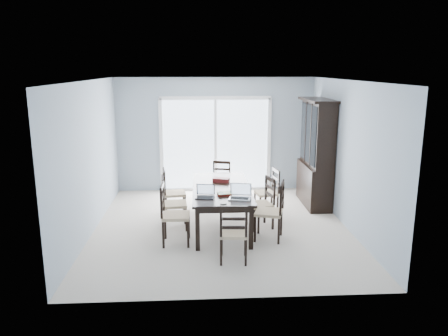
{
  "coord_description": "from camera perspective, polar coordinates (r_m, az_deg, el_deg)",
  "views": [
    {
      "loc": [
        -0.38,
        -7.42,
        2.82
      ],
      "look_at": [
        0.05,
        0.0,
        1.09
      ],
      "focal_mm": 35.0,
      "sensor_mm": 36.0,
      "label": 1
    }
  ],
  "objects": [
    {
      "name": "hot_tub",
      "position": [
        11.22,
        -4.19,
        1.05
      ],
      "size": [
        1.94,
        1.74,
        0.98
      ],
      "rotation": [
        0.0,
        0.0,
        -0.03
      ],
      "color": "brown",
      "rests_on": "balcony"
    },
    {
      "name": "game_box",
      "position": [
        8.04,
        -0.38,
        -1.58
      ],
      "size": [
        0.33,
        0.23,
        0.07
      ],
      "primitive_type": "cube",
      "rotation": [
        0.0,
        0.0,
        -0.31
      ],
      "color": "#521016",
      "rests_on": "dining_table"
    },
    {
      "name": "chair_left_near",
      "position": [
        7.1,
        -7.11,
        -5.14
      ],
      "size": [
        0.45,
        0.44,
        1.16
      ],
      "rotation": [
        0.0,
        0.0,
        -1.58
      ],
      "color": "black",
      "rests_on": "floor"
    },
    {
      "name": "wall_right",
      "position": [
        8.02,
        15.88,
        1.64
      ],
      "size": [
        0.02,
        5.0,
        2.6
      ],
      "primitive_type": "cube",
      "color": "#8F9DAA",
      "rests_on": "floor"
    },
    {
      "name": "china_hutch",
      "position": [
        9.17,
        11.93,
        1.79
      ],
      "size": [
        0.5,
        1.38,
        2.2
      ],
      "color": "black",
      "rests_on": "floor"
    },
    {
      "name": "sliding_door",
      "position": [
        10.06,
        -1.12,
        3.14
      ],
      "size": [
        2.52,
        0.05,
        2.18
      ],
      "color": "silver",
      "rests_on": "floor"
    },
    {
      "name": "laptop_silver",
      "position": [
        7.01,
        2.07,
        -3.62
      ],
      "size": [
        0.39,
        0.31,
        0.24
      ],
      "rotation": [
        0.0,
        0.0,
        -0.22
      ],
      "color": "silver",
      "rests_on": "dining_table"
    },
    {
      "name": "chair_end_near",
      "position": [
        6.37,
        1.26,
        -7.75
      ],
      "size": [
        0.43,
        0.44,
        1.06
      ],
      "rotation": [
        0.0,
        0.0,
        -0.08
      ],
      "color": "black",
      "rests_on": "floor"
    },
    {
      "name": "floor",
      "position": [
        7.95,
        -0.38,
        -7.71
      ],
      "size": [
        5.0,
        5.0,
        0.0
      ],
      "primitive_type": "plane",
      "color": "beige",
      "rests_on": "ground"
    },
    {
      "name": "laptop_dark",
      "position": [
        7.08,
        -2.53,
        -3.53
      ],
      "size": [
        0.33,
        0.25,
        0.21
      ],
      "rotation": [
        0.0,
        0.0,
        -0.14
      ],
      "color": "black",
      "rests_on": "dining_table"
    },
    {
      "name": "balcony",
      "position": [
        11.3,
        -1.3,
        -1.65
      ],
      "size": [
        4.5,
        2.0,
        0.1
      ],
      "primitive_type": "cube",
      "color": "gray",
      "rests_on": "ground"
    },
    {
      "name": "chair_right_near",
      "position": [
        7.26,
        6.66,
        -4.77
      ],
      "size": [
        0.55,
        0.54,
        1.15
      ],
      "rotation": [
        0.0,
        0.0,
        1.28
      ],
      "color": "black",
      "rests_on": "floor"
    },
    {
      "name": "chair_right_far",
      "position": [
        8.55,
        6.12,
        -2.43
      ],
      "size": [
        0.46,
        0.45,
        1.03
      ],
      "rotation": [
        0.0,
        0.0,
        1.74
      ],
      "color": "black",
      "rests_on": "floor"
    },
    {
      "name": "chair_left_mid",
      "position": [
        7.76,
        -7.17,
        -3.8
      ],
      "size": [
        0.46,
        0.45,
        1.1
      ],
      "rotation": [
        0.0,
        0.0,
        -1.48
      ],
      "color": "black",
      "rests_on": "floor"
    },
    {
      "name": "back_wall",
      "position": [
        10.05,
        -1.13,
        4.36
      ],
      "size": [
        4.5,
        0.02,
        2.6
      ],
      "primitive_type": "cube",
      "color": "#8F9DAA",
      "rests_on": "floor"
    },
    {
      "name": "dining_table",
      "position": [
        7.74,
        -0.38,
        -3.04
      ],
      "size": [
        1.0,
        2.2,
        0.75
      ],
      "color": "black",
      "rests_on": "floor"
    },
    {
      "name": "chair_end_far",
      "position": [
        9.22,
        -0.42,
        -1.26
      ],
      "size": [
        0.47,
        0.48,
        1.02
      ],
      "rotation": [
        0.0,
        0.0,
        2.89
      ],
      "color": "black",
      "rests_on": "floor"
    },
    {
      "name": "chair_right_mid",
      "position": [
        7.83,
        5.33,
        -3.79
      ],
      "size": [
        0.5,
        0.49,
        1.05
      ],
      "rotation": [
        0.0,
        0.0,
        1.84
      ],
      "color": "black",
      "rests_on": "floor"
    },
    {
      "name": "ceiling",
      "position": [
        7.44,
        -0.41,
        11.37
      ],
      "size": [
        5.0,
        5.0,
        0.0
      ],
      "primitive_type": "plane",
      "rotation": [
        3.14,
        0.0,
        0.0
      ],
      "color": "white",
      "rests_on": "back_wall"
    },
    {
      "name": "cell_phone",
      "position": [
        6.76,
        -0.09,
        -4.72
      ],
      "size": [
        0.11,
        0.05,
        0.01
      ],
      "primitive_type": "cube",
      "rotation": [
        0.0,
        0.0,
        0.04
      ],
      "color": "black",
      "rests_on": "dining_table"
    },
    {
      "name": "chair_left_far",
      "position": [
        8.46,
        -7.08,
        -2.49
      ],
      "size": [
        0.46,
        0.45,
        1.07
      ],
      "rotation": [
        0.0,
        0.0,
        -1.45
      ],
      "color": "black",
      "rests_on": "floor"
    },
    {
      "name": "wall_left",
      "position": [
        7.81,
        -17.13,
        1.25
      ],
      "size": [
        0.02,
        5.0,
        2.6
      ],
      "primitive_type": "cube",
      "color": "#8F9DAA",
      "rests_on": "floor"
    },
    {
      "name": "railing",
      "position": [
        12.14,
        -1.49,
        2.29
      ],
      "size": [
        4.5,
        0.06,
        1.1
      ],
      "primitive_type": "cube",
      "color": "#99999E",
      "rests_on": "balcony"
    },
    {
      "name": "book_stack",
      "position": [
        7.24,
        0.07,
        -3.38
      ],
      "size": [
        0.28,
        0.24,
        0.04
      ],
      "rotation": [
        0.0,
        0.0,
        0.07
      ],
      "color": "maroon",
      "rests_on": "dining_table"
    }
  ]
}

